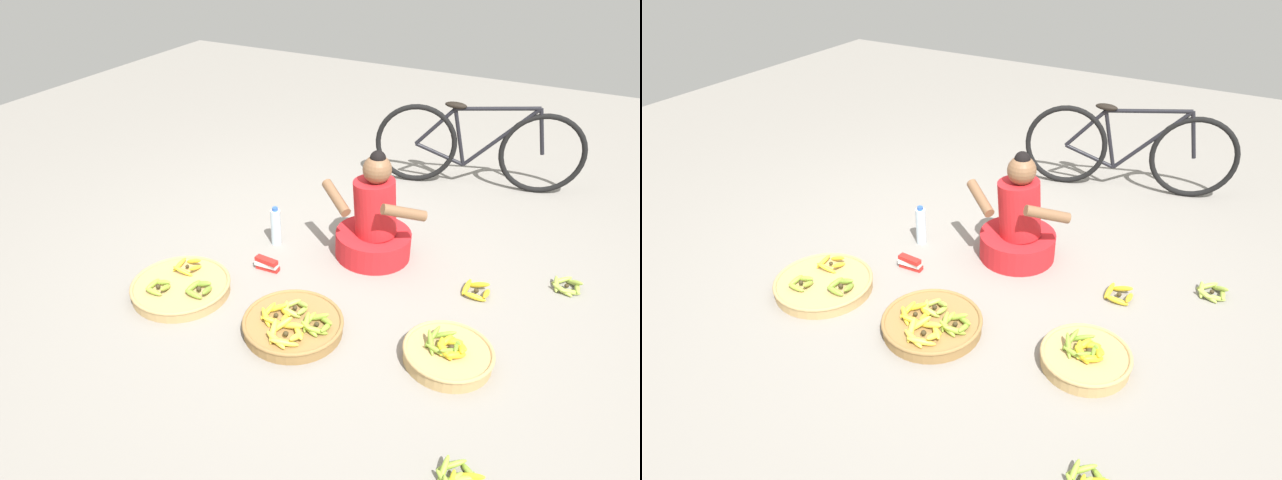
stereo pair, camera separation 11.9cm
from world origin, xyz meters
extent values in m
plane|color=gray|center=(0.00, 0.00, 0.00)|extent=(10.00, 10.00, 0.00)
cylinder|color=red|center=(0.15, 0.30, 0.09)|extent=(0.52, 0.52, 0.18)
cylinder|color=red|center=(0.15, 0.30, 0.37)|extent=(0.32, 0.29, 0.41)
sphere|color=brown|center=(0.15, 0.30, 0.65)|extent=(0.19, 0.19, 0.19)
sphere|color=black|center=(0.15, 0.30, 0.73)|extent=(0.10, 0.10, 0.10)
cylinder|color=brown|center=(-0.08, 0.18, 0.45)|extent=(0.29, 0.24, 0.16)
cylinder|color=brown|center=(0.39, 0.19, 0.45)|extent=(0.28, 0.25, 0.16)
torus|color=black|center=(-0.01, 1.56, 0.34)|extent=(0.67, 0.22, 0.68)
torus|color=black|center=(0.98, 1.82, 0.34)|extent=(0.67, 0.22, 0.68)
cylinder|color=black|center=(0.65, 1.73, 0.45)|extent=(0.54, 0.17, 0.55)
cylinder|color=black|center=(0.33, 1.65, 0.43)|extent=(0.15, 0.07, 0.49)
cylinder|color=black|center=(0.59, 1.72, 0.69)|extent=(0.64, 0.20, 0.08)
cylinder|color=black|center=(0.19, 1.61, 0.27)|extent=(0.42, 0.14, 0.18)
cylinder|color=black|center=(0.13, 1.60, 0.50)|extent=(0.31, 0.11, 0.35)
cylinder|color=black|center=(0.94, 1.81, 0.53)|extent=(0.12, 0.06, 0.38)
ellipsoid|color=black|center=(0.27, 1.63, 0.70)|extent=(0.18, 0.08, 0.05)
cylinder|color=tan|center=(-0.75, -0.67, 0.03)|extent=(0.61, 0.61, 0.07)
torus|color=tan|center=(-0.75, -0.67, 0.07)|extent=(0.62, 0.62, 0.02)
ellipsoid|color=olive|center=(-0.53, -0.67, 0.10)|extent=(0.06, 0.13, 0.07)
ellipsoid|color=olive|center=(-0.60, -0.63, 0.09)|extent=(0.13, 0.06, 0.07)
ellipsoid|color=olive|center=(-0.64, -0.67, 0.09)|extent=(0.06, 0.13, 0.05)
ellipsoid|color=olive|center=(-0.58, -0.74, 0.09)|extent=(0.13, 0.04, 0.06)
sphere|color=#382D19|center=(-0.58, -0.68, 0.09)|extent=(0.03, 0.03, 0.03)
ellipsoid|color=yellow|center=(-0.74, -0.52, 0.10)|extent=(0.04, 0.14, 0.08)
ellipsoid|color=yellow|center=(-0.80, -0.46, 0.10)|extent=(0.14, 0.04, 0.08)
ellipsoid|color=yellow|center=(-0.87, -0.52, 0.09)|extent=(0.03, 0.14, 0.05)
ellipsoid|color=yellow|center=(-0.79, -0.58, 0.10)|extent=(0.14, 0.06, 0.08)
sphere|color=#382D19|center=(-0.81, -0.52, 0.09)|extent=(0.03, 0.03, 0.03)
ellipsoid|color=#8CAD38|center=(-0.77, -0.77, 0.10)|extent=(0.06, 0.12, 0.07)
ellipsoid|color=#8CAD38|center=(-0.83, -0.73, 0.09)|extent=(0.12, 0.05, 0.05)
ellipsoid|color=#8CAD38|center=(-0.87, -0.77, 0.09)|extent=(0.05, 0.12, 0.05)
ellipsoid|color=#8CAD38|center=(-0.82, -0.83, 0.09)|extent=(0.12, 0.05, 0.05)
sphere|color=#382D19|center=(-0.82, -0.78, 0.09)|extent=(0.03, 0.03, 0.03)
cylinder|color=olive|center=(0.06, -0.65, 0.04)|extent=(0.57, 0.57, 0.07)
torus|color=olive|center=(0.06, -0.65, 0.07)|extent=(0.59, 0.59, 0.02)
ellipsoid|color=#8CAD38|center=(0.27, -0.64, 0.10)|extent=(0.04, 0.14, 0.07)
ellipsoid|color=#8CAD38|center=(0.24, -0.59, 0.10)|extent=(0.13, 0.09, 0.07)
ellipsoid|color=#8CAD38|center=(0.19, -0.59, 0.10)|extent=(0.14, 0.07, 0.08)
ellipsoid|color=#8CAD38|center=(0.15, -0.63, 0.10)|extent=(0.06, 0.14, 0.06)
ellipsoid|color=#8CAD38|center=(0.16, -0.66, 0.10)|extent=(0.07, 0.14, 0.08)
ellipsoid|color=#8CAD38|center=(0.19, -0.70, 0.10)|extent=(0.14, 0.07, 0.07)
ellipsoid|color=#8CAD38|center=(0.24, -0.70, 0.10)|extent=(0.13, 0.09, 0.08)
sphere|color=#382D19|center=(0.21, -0.64, 0.10)|extent=(0.03, 0.03, 0.03)
ellipsoid|color=#9EB747|center=(0.08, -0.57, 0.10)|extent=(0.03, 0.12, 0.06)
ellipsoid|color=#9EB747|center=(0.05, -0.53, 0.10)|extent=(0.12, 0.08, 0.07)
ellipsoid|color=#9EB747|center=(-0.01, -0.54, 0.09)|extent=(0.10, 0.11, 0.05)
ellipsoid|color=#9EB747|center=(-0.01, -0.60, 0.09)|extent=(0.08, 0.12, 0.06)
ellipsoid|color=#9EB747|center=(0.04, -0.62, 0.10)|extent=(0.12, 0.05, 0.07)
sphere|color=#382D19|center=(0.03, -0.57, 0.10)|extent=(0.03, 0.03, 0.03)
ellipsoid|color=yellow|center=(0.03, -0.67, 0.10)|extent=(0.05, 0.14, 0.07)
ellipsoid|color=yellow|center=(0.00, -0.63, 0.10)|extent=(0.13, 0.11, 0.07)
ellipsoid|color=yellow|center=(-0.06, -0.63, 0.10)|extent=(0.14, 0.09, 0.08)
ellipsoid|color=yellow|center=(-0.09, -0.67, 0.10)|extent=(0.05, 0.14, 0.07)
ellipsoid|color=yellow|center=(-0.07, -0.73, 0.10)|extent=(0.12, 0.11, 0.08)
ellipsoid|color=yellow|center=(-0.01, -0.74, 0.10)|extent=(0.14, 0.07, 0.07)
sphere|color=#382D19|center=(-0.03, -0.68, 0.10)|extent=(0.03, 0.03, 0.03)
ellipsoid|color=yellow|center=(0.17, -0.80, 0.11)|extent=(0.04, 0.16, 0.10)
ellipsoid|color=yellow|center=(0.15, -0.75, 0.10)|extent=(0.13, 0.14, 0.06)
ellipsoid|color=yellow|center=(0.10, -0.73, 0.10)|extent=(0.16, 0.04, 0.08)
ellipsoid|color=yellow|center=(0.04, -0.75, 0.11)|extent=(0.12, 0.15, 0.09)
ellipsoid|color=yellow|center=(0.03, -0.82, 0.11)|extent=(0.08, 0.16, 0.10)
ellipsoid|color=yellow|center=(0.07, -0.86, 0.10)|extent=(0.16, 0.09, 0.06)
ellipsoid|color=yellow|center=(0.13, -0.86, 0.10)|extent=(0.16, 0.10, 0.07)
sphere|color=#382D19|center=(0.10, -0.80, 0.10)|extent=(0.03, 0.03, 0.03)
cylinder|color=tan|center=(0.93, -0.49, 0.04)|extent=(0.48, 0.48, 0.08)
torus|color=tan|center=(0.93, -0.49, 0.08)|extent=(0.49, 0.49, 0.02)
ellipsoid|color=gold|center=(0.99, -0.48, 0.11)|extent=(0.07, 0.13, 0.08)
ellipsoid|color=gold|center=(0.98, -0.46, 0.11)|extent=(0.11, 0.12, 0.07)
ellipsoid|color=gold|center=(0.93, -0.44, 0.10)|extent=(0.13, 0.07, 0.06)
ellipsoid|color=gold|center=(0.90, -0.47, 0.11)|extent=(0.10, 0.13, 0.07)
ellipsoid|color=gold|center=(0.89, -0.51, 0.11)|extent=(0.07, 0.13, 0.07)
ellipsoid|color=gold|center=(0.92, -0.54, 0.11)|extent=(0.13, 0.09, 0.08)
ellipsoid|color=gold|center=(0.98, -0.53, 0.10)|extent=(0.12, 0.11, 0.06)
sphere|color=#382D19|center=(0.94, -0.49, 0.11)|extent=(0.04, 0.04, 0.04)
ellipsoid|color=olive|center=(0.96, -0.46, 0.10)|extent=(0.05, 0.16, 0.07)
ellipsoid|color=olive|center=(0.94, -0.43, 0.10)|extent=(0.13, 0.13, 0.07)
ellipsoid|color=olive|center=(0.87, -0.41, 0.11)|extent=(0.15, 0.08, 0.08)
ellipsoid|color=olive|center=(0.83, -0.46, 0.11)|extent=(0.06, 0.15, 0.09)
ellipsoid|color=olive|center=(0.83, -0.51, 0.11)|extent=(0.10, 0.15, 0.09)
ellipsoid|color=olive|center=(0.89, -0.54, 0.10)|extent=(0.16, 0.04, 0.06)
ellipsoid|color=olive|center=(0.95, -0.52, 0.11)|extent=(0.12, 0.14, 0.08)
sphere|color=#382D19|center=(0.89, -0.48, 0.10)|extent=(0.03, 0.03, 0.03)
ellipsoid|color=#9EB747|center=(1.47, 0.51, 0.02)|extent=(0.05, 0.15, 0.06)
ellipsoid|color=#9EB747|center=(1.45, 0.55, 0.03)|extent=(0.13, 0.11, 0.09)
ellipsoid|color=#9EB747|center=(1.37, 0.55, 0.03)|extent=(0.13, 0.11, 0.06)
ellipsoid|color=#9EB747|center=(1.35, 0.49, 0.03)|extent=(0.06, 0.15, 0.07)
ellipsoid|color=#9EB747|center=(1.39, 0.44, 0.03)|extent=(0.15, 0.07, 0.06)
ellipsoid|color=#9EB747|center=(1.44, 0.45, 0.03)|extent=(0.14, 0.09, 0.06)
sphere|color=#382D19|center=(1.41, 0.50, 0.03)|extent=(0.03, 0.03, 0.03)
ellipsoid|color=gold|center=(0.98, 0.18, 0.03)|extent=(0.04, 0.15, 0.07)
ellipsoid|color=gold|center=(0.91, 0.24, 0.03)|extent=(0.14, 0.04, 0.08)
ellipsoid|color=gold|center=(0.85, 0.19, 0.03)|extent=(0.05, 0.15, 0.07)
ellipsoid|color=gold|center=(0.92, 0.12, 0.02)|extent=(0.15, 0.05, 0.06)
sphere|color=#382D19|center=(0.91, 0.18, 0.03)|extent=(0.03, 0.03, 0.03)
ellipsoid|color=#8CAD38|center=(1.23, -1.14, 0.02)|extent=(0.12, 0.12, 0.06)
ellipsoid|color=#8CAD38|center=(1.14, -1.13, 0.02)|extent=(0.13, 0.11, 0.06)
ellipsoid|color=#8CAD38|center=(1.12, -1.18, 0.03)|extent=(0.03, 0.14, 0.09)
cylinder|color=silver|center=(-0.52, 0.11, 0.13)|extent=(0.07, 0.07, 0.27)
cylinder|color=#2D59B7|center=(-0.52, 0.11, 0.28)|extent=(0.04, 0.04, 0.02)
cube|color=red|center=(-0.40, -0.19, 0.01)|extent=(0.16, 0.06, 0.03)
cube|color=white|center=(-0.40, -0.20, 0.04)|extent=(0.16, 0.06, 0.03)
cube|color=red|center=(-0.40, -0.20, 0.07)|extent=(0.16, 0.06, 0.03)
camera|label=1|loc=(1.38, -2.83, 2.19)|focal=32.06mm
camera|label=2|loc=(1.48, -2.77, 2.19)|focal=32.06mm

